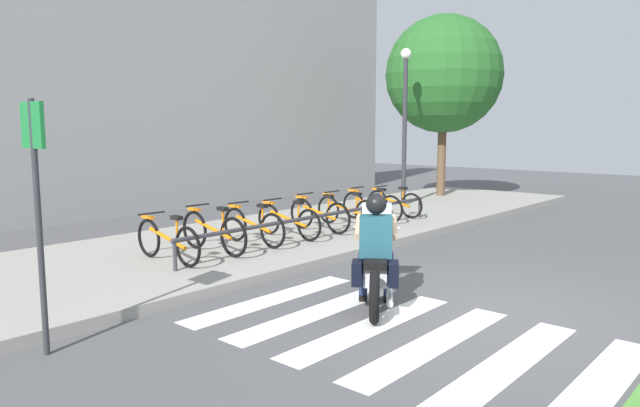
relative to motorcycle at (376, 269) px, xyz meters
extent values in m
plane|color=#4C4C4F|center=(0.56, -1.28, -0.46)|extent=(48.00, 48.00, 0.00)
cube|color=gray|center=(0.56, 3.98, -0.38)|extent=(24.00, 4.40, 0.15)
cube|color=white|center=(-0.74, -2.88, -0.46)|extent=(2.80, 0.40, 0.01)
cube|color=white|center=(-0.74, -2.08, -0.46)|extent=(2.80, 0.40, 0.01)
cube|color=white|center=(-0.74, -1.28, -0.46)|extent=(2.80, 0.40, 0.01)
cube|color=white|center=(-0.74, -0.48, -0.46)|extent=(2.80, 0.40, 0.01)
cube|color=white|center=(-0.74, 0.32, -0.46)|extent=(2.80, 0.40, 0.01)
cube|color=white|center=(-0.74, 1.12, -0.46)|extent=(2.80, 0.40, 0.01)
torus|color=black|center=(0.61, 0.43, -0.14)|extent=(0.59, 0.46, 0.64)
cylinder|color=silver|center=(0.61, 0.43, -0.14)|extent=(0.15, 0.15, 0.11)
torus|color=black|center=(-0.63, -0.44, -0.14)|extent=(0.59, 0.46, 0.64)
cylinder|color=silver|center=(-0.63, -0.44, -0.14)|extent=(0.15, 0.15, 0.11)
cube|color=silver|center=(-0.01, 0.00, 0.00)|extent=(0.84, 0.71, 0.28)
ellipsoid|color=black|center=(0.16, 0.12, 0.22)|extent=(0.59, 0.53, 0.22)
cube|color=black|center=(-0.18, -0.12, 0.15)|extent=(0.62, 0.55, 0.10)
cube|color=black|center=(-0.44, -0.04, 0.04)|extent=(0.33, 0.28, 0.28)
cube|color=black|center=(-0.19, -0.40, 0.04)|extent=(0.33, 0.28, 0.28)
cylinder|color=silver|center=(0.49, 0.34, 0.43)|extent=(0.38, 0.53, 0.03)
sphere|color=white|center=(0.65, 0.46, 0.23)|extent=(0.18, 0.18, 0.18)
cube|color=silver|center=(0.51, 0.36, 0.61)|extent=(0.26, 0.35, 0.32)
cylinder|color=silver|center=(-0.11, -0.29, -0.27)|extent=(0.66, 0.49, 0.08)
cube|color=#1E4C59|center=(-0.13, -0.09, 0.45)|extent=(0.44, 0.48, 0.52)
sphere|color=black|center=(-0.11, -0.07, 0.85)|extent=(0.26, 0.26, 0.26)
cylinder|color=tan|center=(-0.07, 0.22, 0.53)|extent=(0.48, 0.37, 0.26)
cylinder|color=tan|center=(0.18, -0.14, 0.53)|extent=(0.48, 0.37, 0.26)
cylinder|color=#1E284C|center=(-0.10, 0.13, 0.09)|extent=(0.44, 0.37, 0.24)
cylinder|color=#1E284C|center=(0.00, 0.20, -0.23)|extent=(0.11, 0.11, 0.47)
cube|color=black|center=(0.03, 0.22, -0.42)|extent=(0.25, 0.22, 0.08)
cylinder|color=#1E284C|center=(0.08, -0.13, 0.09)|extent=(0.44, 0.37, 0.24)
cylinder|color=#1E284C|center=(0.18, -0.07, -0.23)|extent=(0.11, 0.11, 0.47)
cube|color=black|center=(0.21, -0.04, -0.42)|extent=(0.25, 0.22, 0.08)
torus|color=black|center=(-0.78, 3.95, 0.01)|extent=(0.06, 0.63, 0.63)
torus|color=black|center=(-0.80, 2.89, 0.01)|extent=(0.06, 0.63, 0.63)
cylinder|color=orange|center=(-0.79, 3.42, 0.07)|extent=(0.07, 0.95, 0.26)
cylinder|color=orange|center=(-0.79, 3.15, 0.23)|extent=(0.04, 0.04, 0.38)
cube|color=black|center=(-0.79, 3.15, 0.43)|extent=(0.10, 0.20, 0.06)
cylinder|color=black|center=(-0.78, 3.85, 0.43)|extent=(0.48, 0.04, 0.03)
cube|color=orange|center=(-0.78, 3.95, 0.35)|extent=(0.08, 0.28, 0.04)
torus|color=black|center=(0.12, 3.94, 0.03)|extent=(0.06, 0.66, 0.66)
torus|color=black|center=(0.10, 2.89, 0.03)|extent=(0.06, 0.66, 0.66)
cylinder|color=orange|center=(0.11, 3.42, 0.10)|extent=(0.07, 0.94, 0.26)
cylinder|color=orange|center=(0.11, 3.16, 0.27)|extent=(0.04, 0.04, 0.41)
cube|color=black|center=(0.11, 3.16, 0.47)|extent=(0.10, 0.20, 0.06)
cylinder|color=black|center=(0.11, 3.84, 0.47)|extent=(0.48, 0.04, 0.03)
cube|color=orange|center=(0.12, 3.94, 0.39)|extent=(0.08, 0.28, 0.04)
torus|color=black|center=(1.01, 3.92, 0.01)|extent=(0.06, 0.63, 0.63)
torus|color=black|center=(1.00, 2.92, 0.01)|extent=(0.06, 0.63, 0.63)
cylinder|color=orange|center=(1.01, 3.42, 0.07)|extent=(0.07, 0.90, 0.25)
cylinder|color=orange|center=(1.00, 3.17, 0.23)|extent=(0.04, 0.04, 0.38)
cube|color=black|center=(1.00, 3.17, 0.43)|extent=(0.10, 0.20, 0.06)
cylinder|color=black|center=(1.01, 3.82, 0.43)|extent=(0.48, 0.04, 0.03)
cube|color=orange|center=(1.01, 3.92, 0.35)|extent=(0.08, 0.28, 0.04)
torus|color=black|center=(1.91, 3.96, 0.00)|extent=(0.06, 0.60, 0.60)
torus|color=black|center=(1.90, 2.88, 0.00)|extent=(0.06, 0.60, 0.60)
cylinder|color=orange|center=(1.91, 3.42, 0.06)|extent=(0.07, 0.97, 0.26)
cylinder|color=orange|center=(1.90, 3.15, 0.21)|extent=(0.04, 0.04, 0.37)
cube|color=black|center=(1.90, 3.15, 0.40)|extent=(0.10, 0.20, 0.06)
cylinder|color=black|center=(1.91, 3.85, 0.40)|extent=(0.48, 0.04, 0.03)
cube|color=orange|center=(1.91, 3.96, 0.33)|extent=(0.08, 0.28, 0.04)
torus|color=black|center=(2.81, 3.91, 0.02)|extent=(0.06, 0.64, 0.64)
torus|color=black|center=(2.80, 2.93, 0.02)|extent=(0.06, 0.64, 0.64)
cylinder|color=orange|center=(2.80, 3.42, 0.08)|extent=(0.07, 0.88, 0.24)
cylinder|color=orange|center=(2.80, 3.17, 0.24)|extent=(0.04, 0.04, 0.39)
cube|color=black|center=(2.80, 3.17, 0.44)|extent=(0.10, 0.20, 0.06)
cylinder|color=black|center=(2.81, 3.81, 0.44)|extent=(0.48, 0.04, 0.03)
cube|color=orange|center=(2.81, 3.91, 0.36)|extent=(0.08, 0.28, 0.04)
torus|color=black|center=(3.71, 3.95, 0.00)|extent=(0.06, 0.61, 0.61)
torus|color=black|center=(3.70, 2.89, 0.00)|extent=(0.06, 0.61, 0.61)
cylinder|color=orange|center=(3.70, 3.42, 0.06)|extent=(0.07, 0.94, 0.26)
cylinder|color=orange|center=(3.70, 3.16, 0.22)|extent=(0.04, 0.04, 0.37)
cube|color=black|center=(3.70, 3.16, 0.41)|extent=(0.10, 0.20, 0.06)
cylinder|color=black|center=(3.71, 3.84, 0.41)|extent=(0.48, 0.04, 0.03)
cube|color=orange|center=(3.71, 3.95, 0.33)|extent=(0.08, 0.28, 0.04)
torus|color=black|center=(4.61, 3.94, 0.01)|extent=(0.06, 0.63, 0.63)
torus|color=black|center=(4.59, 2.90, 0.01)|extent=(0.06, 0.63, 0.63)
cylinder|color=orange|center=(4.60, 3.42, 0.07)|extent=(0.07, 0.94, 0.25)
cylinder|color=orange|center=(4.60, 3.16, 0.23)|extent=(0.04, 0.04, 0.38)
cube|color=black|center=(4.60, 3.16, 0.43)|extent=(0.10, 0.20, 0.06)
cylinder|color=black|center=(4.61, 3.84, 0.43)|extent=(0.48, 0.04, 0.03)
cube|color=orange|center=(4.61, 3.94, 0.35)|extent=(0.08, 0.28, 0.04)
torus|color=black|center=(5.51, 3.91, -0.01)|extent=(0.06, 0.59, 0.59)
torus|color=black|center=(5.49, 2.93, -0.01)|extent=(0.06, 0.59, 0.59)
cylinder|color=orange|center=(5.50, 3.42, 0.05)|extent=(0.07, 0.87, 0.24)
cylinder|color=orange|center=(5.50, 3.18, 0.20)|extent=(0.04, 0.04, 0.36)
cube|color=black|center=(5.50, 3.18, 0.39)|extent=(0.10, 0.20, 0.06)
cylinder|color=black|center=(5.51, 3.81, 0.39)|extent=(0.48, 0.04, 0.03)
cube|color=orange|center=(5.51, 3.91, 0.32)|extent=(0.08, 0.28, 0.04)
cylinder|color=#333338|center=(2.36, 2.87, 0.14)|extent=(6.89, 0.07, 0.07)
cylinder|color=#333338|center=(-1.04, 2.87, -0.08)|extent=(0.06, 0.06, 0.45)
cylinder|color=#333338|center=(5.75, 2.87, -0.08)|extent=(0.06, 0.06, 0.45)
cylinder|color=#2D2D33|center=(7.37, 4.38, 1.58)|extent=(0.12, 0.12, 4.07)
sphere|color=white|center=(7.37, 4.38, 3.73)|extent=(0.28, 0.28, 0.28)
cylinder|color=#2D2D33|center=(-3.53, 1.48, 0.80)|extent=(0.06, 0.06, 2.51)
cube|color=#197233|center=(-3.53, 1.48, 1.81)|extent=(0.04, 0.44, 0.44)
cylinder|color=brown|center=(10.11, 4.78, 0.85)|extent=(0.26, 0.26, 2.62)
sphere|color=#235B23|center=(10.11, 4.78, 3.41)|extent=(3.56, 3.56, 3.56)
cube|color=gray|center=(0.56, 9.68, 3.61)|extent=(24.00, 1.20, 8.13)
camera|label=1|loc=(-5.87, -4.19, 1.78)|focal=32.38mm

